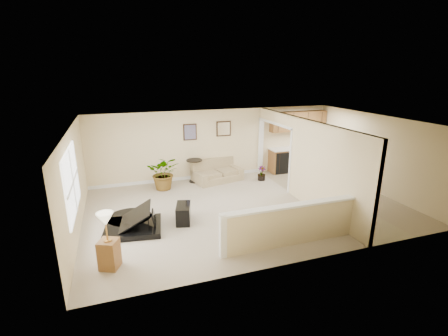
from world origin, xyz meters
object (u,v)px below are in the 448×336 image
object	(u,v)px
piano_bench	(183,213)
small_plant	(262,174)
accent_table	(194,168)
loveseat	(217,170)
piano	(130,209)
palm_plant	(164,173)
lamp_stand	(108,245)

from	to	relation	value
piano_bench	small_plant	bearing A→B (deg)	35.45
piano_bench	accent_table	distance (m)	3.20
piano_bench	small_plant	distance (m)	4.16
loveseat	accent_table	bearing A→B (deg)	162.01
piano	palm_plant	distance (m)	2.85
piano_bench	small_plant	world-z (taller)	small_plant
loveseat	accent_table	size ratio (longest dim) A/B	2.33
palm_plant	accent_table	bearing A→B (deg)	19.33
loveseat	small_plant	bearing A→B (deg)	-32.18
accent_table	palm_plant	distance (m)	1.19
palm_plant	lamp_stand	distance (m)	4.54
piano_bench	palm_plant	distance (m)	2.64
lamp_stand	palm_plant	bearing A→B (deg)	67.19
accent_table	palm_plant	world-z (taller)	palm_plant
accent_table	small_plant	distance (m)	2.44
accent_table	palm_plant	size ratio (longest dim) A/B	0.66
loveseat	lamp_stand	world-z (taller)	lamp_stand
palm_plant	small_plant	bearing A→B (deg)	-3.45
piano	small_plant	bearing A→B (deg)	34.69
palm_plant	loveseat	bearing A→B (deg)	9.44
piano_bench	palm_plant	bearing A→B (deg)	91.85
piano_bench	palm_plant	size ratio (longest dim) A/B	0.57
piano_bench	small_plant	size ratio (longest dim) A/B	1.36
piano_bench	accent_table	world-z (taller)	accent_table
piano	piano_bench	distance (m)	1.37
accent_table	piano_bench	bearing A→B (deg)	-109.06
palm_plant	lamp_stand	bearing A→B (deg)	-112.81
accent_table	lamp_stand	distance (m)	5.42
loveseat	lamp_stand	size ratio (longest dim) A/B	1.57
loveseat	small_plant	world-z (taller)	loveseat
piano	accent_table	xyz separation A→B (m)	(2.37, 2.96, -0.02)
piano_bench	lamp_stand	size ratio (longest dim) A/B	0.58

